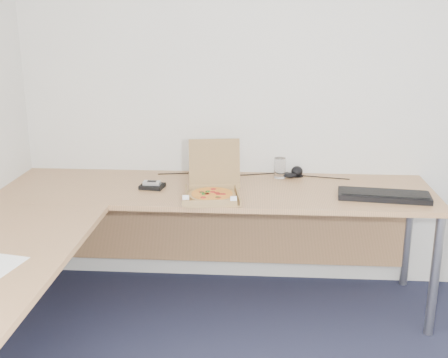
# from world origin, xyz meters

# --- Properties ---
(room_shell) EXTENTS (3.50, 3.50, 2.50)m
(room_shell) POSITION_xyz_m (0.00, 0.00, 1.25)
(room_shell) COLOR silver
(room_shell) RESTS_ON ground
(desk) EXTENTS (2.50, 2.20, 0.73)m
(desk) POSITION_xyz_m (-0.82, 0.97, 0.70)
(desk) COLOR #B07E50
(desk) RESTS_ON ground
(pizza_box) EXTENTS (0.29, 0.34, 0.30)m
(pizza_box) POSITION_xyz_m (-0.51, 1.21, 0.77)
(pizza_box) COLOR #9B7746
(pizza_box) RESTS_ON desk
(drinking_glass) EXTENTS (0.07, 0.07, 0.12)m
(drinking_glass) POSITION_xyz_m (-0.13, 1.64, 0.79)
(drinking_glass) COLOR white
(drinking_glass) RESTS_ON desk
(keyboard) EXTENTS (0.51, 0.23, 0.03)m
(keyboard) POSITION_xyz_m (0.43, 1.27, 0.75)
(keyboard) COLOR black
(keyboard) RESTS_ON desk
(mouse) EXTENTS (0.09, 0.06, 0.03)m
(mouse) POSITION_xyz_m (-0.07, 1.64, 0.75)
(mouse) COLOR black
(mouse) RESTS_ON desk
(wallet) EXTENTS (0.15, 0.13, 0.02)m
(wallet) POSITION_xyz_m (-0.88, 1.37, 0.74)
(wallet) COLOR black
(wallet) RESTS_ON desk
(phone) EXTENTS (0.10, 0.06, 0.02)m
(phone) POSITION_xyz_m (-0.88, 1.37, 0.76)
(phone) COLOR #B2B5BA
(phone) RESTS_ON wallet
(dome_speaker) EXTENTS (0.08, 0.08, 0.07)m
(dome_speaker) POSITION_xyz_m (-0.02, 1.68, 0.76)
(dome_speaker) COLOR black
(dome_speaker) RESTS_ON desk
(cable_bundle) EXTENTS (0.58, 0.12, 0.01)m
(cable_bundle) POSITION_xyz_m (-0.32, 1.68, 0.73)
(cable_bundle) COLOR black
(cable_bundle) RESTS_ON desk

